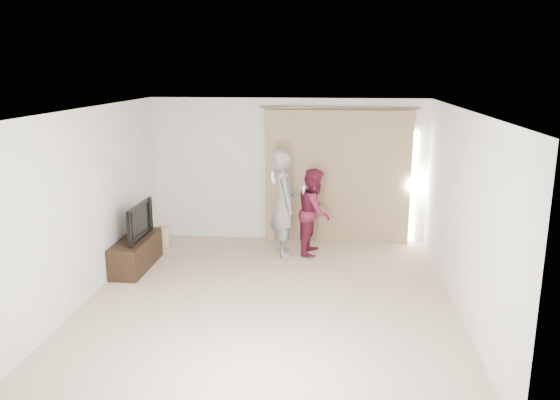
% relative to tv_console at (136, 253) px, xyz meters
% --- Properties ---
extents(floor, '(5.50, 5.50, 0.00)m').
position_rel_tv_console_xyz_m(floor, '(2.27, -0.98, -0.25)').
color(floor, tan).
rests_on(floor, ground).
extents(wall_back, '(5.00, 0.04, 2.60)m').
position_rel_tv_console_xyz_m(wall_back, '(2.27, 1.77, 1.05)').
color(wall_back, beige).
rests_on(wall_back, ground).
extents(wall_left, '(0.04, 5.50, 2.60)m').
position_rel_tv_console_xyz_m(wall_left, '(-0.23, -0.98, 1.05)').
color(wall_left, beige).
rests_on(wall_left, ground).
extents(ceiling, '(5.00, 5.50, 0.01)m').
position_rel_tv_console_xyz_m(ceiling, '(2.27, -0.98, 2.35)').
color(ceiling, white).
rests_on(ceiling, wall_back).
extents(curtain, '(2.80, 0.11, 2.46)m').
position_rel_tv_console_xyz_m(curtain, '(3.18, 1.70, 0.96)').
color(curtain, tan).
rests_on(curtain, ground).
extents(tv_console, '(0.44, 1.28, 0.49)m').
position_rel_tv_console_xyz_m(tv_console, '(0.00, 0.00, 0.00)').
color(tv_console, black).
rests_on(tv_console, ground).
extents(tv, '(0.14, 0.99, 0.57)m').
position_rel_tv_console_xyz_m(tv, '(0.00, 0.00, 0.53)').
color(tv, black).
rests_on(tv, tv_console).
extents(scratching_post, '(0.32, 0.32, 0.42)m').
position_rel_tv_console_xyz_m(scratching_post, '(0.17, 0.92, -0.08)').
color(scratching_post, tan).
rests_on(scratching_post, ground).
extents(person_man, '(0.59, 0.75, 1.81)m').
position_rel_tv_console_xyz_m(person_man, '(2.28, 0.88, 0.66)').
color(person_man, slate).
rests_on(person_man, ground).
extents(person_woman, '(0.64, 0.78, 1.48)m').
position_rel_tv_console_xyz_m(person_woman, '(2.79, 1.02, 0.49)').
color(person_woman, maroon).
rests_on(person_woman, ground).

